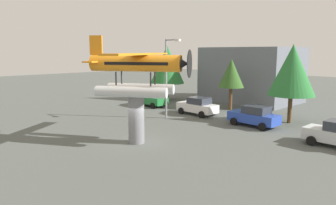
# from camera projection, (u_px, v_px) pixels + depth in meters

# --- Properties ---
(ground_plane) EXTENTS (140.00, 140.00, 0.00)m
(ground_plane) POSITION_uv_depth(u_px,v_px,m) (137.00, 143.00, 21.98)
(ground_plane) COLOR #515651
(display_pedestal) EXTENTS (1.10, 1.10, 3.32)m
(display_pedestal) POSITION_uv_depth(u_px,v_px,m) (136.00, 119.00, 21.72)
(display_pedestal) COLOR slate
(display_pedestal) RESTS_ON ground
(floatplane_monument) EXTENTS (7.02, 9.33, 4.00)m
(floatplane_monument) POSITION_uv_depth(u_px,v_px,m) (137.00, 70.00, 21.15)
(floatplane_monument) COLOR silver
(floatplane_monument) RESTS_ON display_pedestal
(car_near_green) EXTENTS (4.20, 2.02, 1.76)m
(car_near_green) POSITION_uv_depth(u_px,v_px,m) (151.00, 99.00, 36.51)
(car_near_green) COLOR #237A38
(car_near_green) RESTS_ON ground
(car_mid_white) EXTENTS (4.20, 2.02, 1.76)m
(car_mid_white) POSITION_uv_depth(u_px,v_px,m) (198.00, 106.00, 31.58)
(car_mid_white) COLOR white
(car_mid_white) RESTS_ON ground
(car_far_blue) EXTENTS (4.20, 2.02, 1.76)m
(car_far_blue) POSITION_uv_depth(u_px,v_px,m) (254.00, 116.00, 26.70)
(car_far_blue) COLOR #2847B7
(car_far_blue) RESTS_ON ground
(streetlight_primary) EXTENTS (1.84, 0.28, 7.36)m
(streetlight_primary) POSITION_uv_depth(u_px,v_px,m) (168.00, 73.00, 29.25)
(streetlight_primary) COLOR gray
(streetlight_primary) RESTS_ON ground
(storefront_building) EXTENTS (10.84, 7.95, 6.73)m
(storefront_building) POSITION_uv_depth(u_px,v_px,m) (251.00, 75.00, 39.87)
(storefront_building) COLOR slate
(storefront_building) RESTS_ON ground
(tree_west) EXTENTS (4.39, 4.39, 7.03)m
(tree_west) POSITION_uv_depth(u_px,v_px,m) (167.00, 64.00, 40.75)
(tree_west) COLOR brown
(tree_west) RESTS_ON ground
(tree_east) EXTENTS (2.73, 2.73, 5.47)m
(tree_east) POSITION_uv_depth(u_px,v_px,m) (231.00, 73.00, 33.74)
(tree_east) COLOR brown
(tree_east) RESTS_ON ground
(tree_center_back) EXTENTS (3.99, 3.99, 6.87)m
(tree_center_back) POSITION_uv_depth(u_px,v_px,m) (292.00, 70.00, 27.39)
(tree_center_back) COLOR brown
(tree_center_back) RESTS_ON ground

